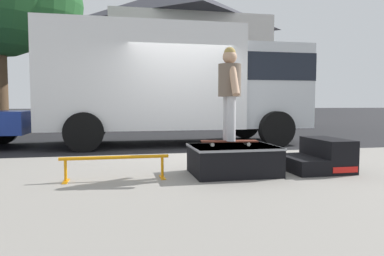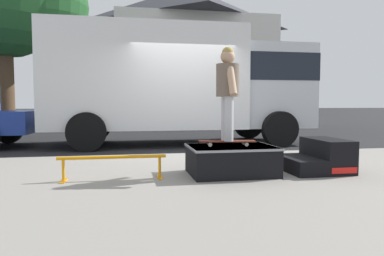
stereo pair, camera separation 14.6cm
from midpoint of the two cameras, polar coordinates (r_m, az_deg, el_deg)
The scene contains 9 objects.
ground_plane at distance 7.58m, azimuth 0.63°, elevation -4.37°, with size 140.00×140.00×0.00m, color black.
sidewalk_slab at distance 4.70m, azimuth 7.71°, elevation -8.82°, with size 50.00×5.00×0.12m, color gray.
skate_box at distance 4.97m, azimuth 7.13°, elevation -4.96°, with size 1.17×0.87×0.39m.
kicker_ramp at distance 5.50m, azimuth 20.25°, elevation -4.48°, with size 0.85×0.88×0.47m.
grind_rail at distance 4.70m, azimuth -11.70°, elevation -5.28°, with size 1.37×0.28×0.31m.
skateboard at distance 4.96m, azimuth 6.51°, elevation -2.18°, with size 0.80×0.30×0.07m.
skater_kid at distance 4.94m, azimuth 6.58°, elevation 6.69°, with size 0.31×0.66×1.28m.
box_truck at distance 9.70m, azimuth -1.27°, elevation 7.52°, with size 6.91×2.63×3.05m.
house_behind at distance 23.03m, azimuth -0.30°, elevation 11.81°, with size 9.54×8.22×8.40m.
Camera 2 is at (-1.36, -7.37, 1.10)m, focal length 33.41 mm.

